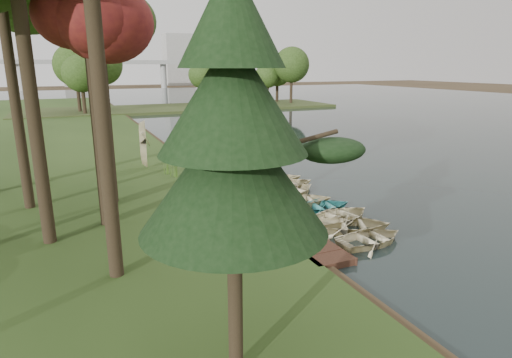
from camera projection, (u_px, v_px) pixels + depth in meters
name	position (u px, v px, depth m)	size (l,w,h in m)	color
ground	(276.00, 201.00, 22.56)	(300.00, 300.00, 0.00)	#3D2F1D
water	(423.00, 124.00, 51.99)	(130.00, 200.00, 0.05)	black
boardwalk	(249.00, 202.00, 21.90)	(1.60, 16.00, 0.30)	#392116
peninsula	(183.00, 108.00, 69.82)	(50.00, 14.00, 0.45)	#35411D
far_trees	(161.00, 69.00, 66.92)	(45.60, 5.60, 8.80)	black
bridge	(138.00, 65.00, 131.60)	(95.90, 4.00, 8.60)	#A5A5A0
building_a	(178.00, 60.00, 155.71)	(10.00, 8.00, 18.00)	#A5A5A0
building_b	(75.00, 69.00, 147.17)	(8.00, 8.00, 12.00)	#A5A5A0
rowboat_0	(371.00, 237.00, 16.89)	(2.13, 2.99, 0.62)	beige
rowboat_1	(349.00, 223.00, 18.17)	(2.53, 3.54, 0.73)	beige
rowboat_2	(341.00, 215.00, 19.25)	(2.42, 3.39, 0.70)	beige
rowboat_3	(322.00, 205.00, 20.75)	(2.13, 2.99, 0.62)	teal
rowboat_4	(301.00, 199.00, 21.61)	(2.29, 3.20, 0.66)	beige
rowboat_5	(291.00, 190.00, 23.14)	(2.40, 3.36, 0.70)	beige
rowboat_6	(285.00, 183.00, 24.32)	(2.55, 3.58, 0.74)	beige
rowboat_7	(273.00, 178.00, 25.53)	(2.53, 3.55, 0.74)	beige
rowboat_8	(258.00, 174.00, 26.59)	(2.37, 3.32, 0.69)	beige
rowboat_9	(254.00, 169.00, 27.86)	(2.25, 3.15, 0.65)	beige
stored_rowboat	(146.00, 163.00, 28.48)	(2.22, 3.11, 0.64)	beige
tree_2	(87.00, 22.00, 16.32)	(3.50, 3.50, 9.85)	black
tree_4	(98.00, 18.00, 19.26)	(3.83, 3.83, 10.44)	black
pine_tree	(233.00, 131.00, 8.18)	(3.80, 3.80, 8.45)	black
reeds_0	(216.00, 205.00, 19.30)	(0.60, 0.60, 0.99)	#3F661E
reeds_1	(221.00, 195.00, 20.92)	(0.60, 0.60, 0.97)	#3F661E
reeds_2	(175.00, 169.00, 26.14)	(0.60, 0.60, 0.98)	#3F661E
reeds_3	(167.00, 167.00, 26.96)	(0.60, 0.60, 0.87)	#3F661E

